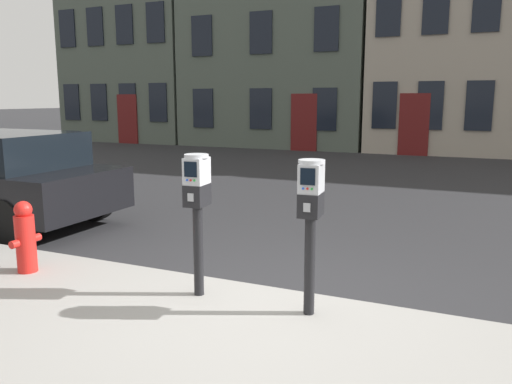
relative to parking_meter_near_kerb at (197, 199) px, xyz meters
name	(u,v)px	position (x,y,z in m)	size (l,w,h in m)	color
ground_plane	(269,309)	(0.60, 0.25, -1.04)	(160.00, 160.00, 0.00)	#28282B
parking_meter_near_kerb	(197,199)	(0.00, 0.00, 0.00)	(0.23, 0.26, 1.30)	black
parking_meter_twin_adjacent	(311,209)	(1.06, 0.00, 0.00)	(0.23, 0.26, 1.30)	black
fire_hydrant	(25,237)	(-1.96, -0.17, -0.53)	(0.20, 0.36, 0.75)	red
townhouse_cream_stone	(154,3)	(-12.55, 17.66, 5.38)	(6.21, 6.79, 12.82)	#4C564C
townhouse_brownstone	(291,11)	(-5.55, 17.57, 4.57)	(7.56, 6.61, 11.20)	#4C564C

